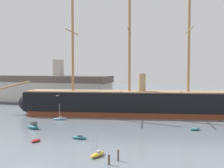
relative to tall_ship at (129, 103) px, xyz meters
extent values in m
cube|color=brown|center=(0.00, 0.00, -3.22)|extent=(61.70, 21.96, 1.59)
cube|color=black|center=(0.00, 0.00, 0.42)|extent=(64.27, 22.88, 5.69)
ellipsoid|color=black|center=(-28.63, -6.23, -0.38)|extent=(13.03, 10.84, 7.28)
cube|color=#9E7F5B|center=(0.00, 0.00, 3.44)|extent=(62.86, 21.86, 0.34)
cylinder|color=#A37A4C|center=(-17.11, -3.72, 18.05)|extent=(0.80, 0.80, 29.57)
cylinder|color=#A37A4C|center=(-17.11, -3.72, 21.60)|extent=(3.56, 15.00, 0.32)
cylinder|color=#A37A4C|center=(0.00, 0.00, 18.05)|extent=(0.80, 0.80, 29.57)
cylinder|color=#A37A4C|center=(0.00, 0.00, 21.60)|extent=(3.56, 15.00, 0.32)
cylinder|color=#A37A4C|center=(17.12, 3.72, 18.05)|extent=(0.80, 0.80, 29.57)
cylinder|color=#A37A4C|center=(17.12, 3.72, 21.60)|extent=(3.56, 15.00, 0.32)
cylinder|color=#A37A4C|center=(-35.62, -7.75, 5.11)|extent=(9.96, 2.70, 3.03)
cylinder|color=tan|center=(3.74, 0.81, 6.11)|extent=(2.27, 2.27, 5.69)
ellipsoid|color=#B22D28|center=(-8.96, -36.67, -3.73)|extent=(1.56, 2.60, 0.57)
cube|color=#4C4C51|center=(-8.96, -36.67, -3.51)|extent=(0.93, 0.41, 0.09)
ellipsoid|color=gold|center=(6.15, -41.61, -3.67)|extent=(1.88, 3.82, 0.70)
cube|color=#B2ADA3|center=(6.19, -41.43, -3.27)|extent=(0.79, 1.03, 0.37)
cylinder|color=silver|center=(6.11, -41.79, -1.35)|extent=(0.09, 0.09, 4.22)
ellipsoid|color=#236670|center=(-1.82, -31.80, -3.70)|extent=(3.30, 1.03, 0.62)
cube|color=#4C4C51|center=(-1.66, -31.79, -3.35)|extent=(0.83, 0.55, 0.33)
cylinder|color=silver|center=(-1.99, -31.80, -1.63)|extent=(0.08, 0.08, 3.78)
ellipsoid|color=#236670|center=(-16.81, -25.95, -3.52)|extent=(4.60, 3.46, 0.99)
cube|color=#4C4C51|center=(-16.55, -26.08, -2.72)|extent=(1.67, 1.61, 0.99)
ellipsoid|color=#7FB2D6|center=(-16.47, -13.23, -3.68)|extent=(3.54, 2.83, 0.67)
cube|color=#B2ADA3|center=(-16.33, -13.14, -3.30)|extent=(1.06, 0.97, 0.35)
cylinder|color=silver|center=(-16.62, -13.33, -1.44)|extent=(0.09, 0.09, 4.07)
ellipsoid|color=#236670|center=(20.27, -15.31, -3.72)|extent=(2.71, 2.30, 0.60)
cube|color=beige|center=(20.27, -15.31, -3.49)|extent=(0.70, 0.91, 0.09)
ellipsoid|color=#1E284C|center=(-31.45, 6.01, -3.73)|extent=(1.97, 2.67, 0.58)
cube|color=beige|center=(-31.45, 6.01, -3.51)|extent=(0.92, 0.57, 0.09)
ellipsoid|color=#7FB2D6|center=(1.69, 11.43, -3.58)|extent=(1.74, 3.83, 0.88)
cube|color=#B2ADA3|center=(1.68, 11.69, -2.88)|extent=(1.07, 1.19, 0.88)
cylinder|color=#4C3D2D|center=(10.09, -42.75, -3.13)|extent=(0.27, 0.27, 1.78)
cylinder|color=#423323|center=(9.33, -44.95, -3.24)|extent=(0.28, 0.28, 1.55)
cube|color=#565659|center=(-40.05, 18.76, -3.61)|extent=(57.55, 14.58, 0.80)
cube|color=#BCB7AD|center=(-40.05, 18.76, 0.84)|extent=(52.32, 12.15, 8.10)
cube|color=#5B514C|center=(-40.05, 18.76, 6.18)|extent=(53.37, 12.39, 2.58)
cube|color=#BCB7AD|center=(-34.76, 18.76, 10.69)|extent=(3.20, 3.20, 6.45)
ellipsoid|color=silver|center=(-4.78, -35.56, 5.21)|extent=(0.34, 0.22, 0.11)
sphere|color=silver|center=(-4.59, -35.63, 5.22)|extent=(0.09, 0.09, 0.09)
cube|color=#ADA89E|center=(-4.64, -35.22, 5.23)|extent=(0.34, 0.62, 0.13)
cube|color=#ADA89E|center=(-4.91, -35.90, 5.23)|extent=(0.34, 0.62, 0.13)
camera|label=1|loc=(23.94, -86.25, 10.67)|focal=47.29mm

